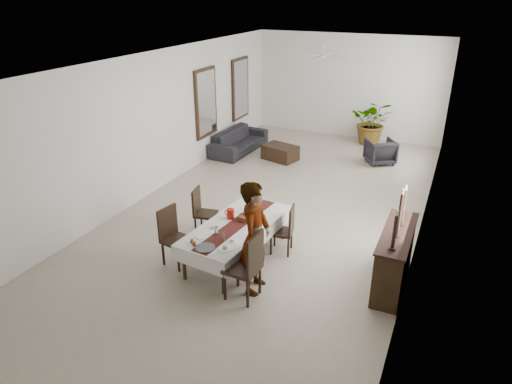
% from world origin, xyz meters
% --- Properties ---
extents(floor, '(6.00, 12.00, 0.00)m').
position_xyz_m(floor, '(0.00, 0.00, 0.00)').
color(floor, '#B4A78F').
rests_on(floor, ground).
extents(ceiling, '(6.00, 12.00, 0.02)m').
position_xyz_m(ceiling, '(0.00, 0.00, 3.20)').
color(ceiling, white).
rests_on(ceiling, wall_back).
extents(wall_back, '(6.00, 0.02, 3.20)m').
position_xyz_m(wall_back, '(0.00, 6.00, 1.60)').
color(wall_back, white).
rests_on(wall_back, floor).
extents(wall_front, '(6.00, 0.02, 3.20)m').
position_xyz_m(wall_front, '(0.00, -6.00, 1.60)').
color(wall_front, white).
rests_on(wall_front, floor).
extents(wall_left, '(0.02, 12.00, 3.20)m').
position_xyz_m(wall_left, '(-3.00, 0.00, 1.60)').
color(wall_left, white).
rests_on(wall_left, floor).
extents(wall_right, '(0.02, 12.00, 3.20)m').
position_xyz_m(wall_right, '(3.00, 0.00, 1.60)').
color(wall_right, white).
rests_on(wall_right, floor).
extents(dining_table_top, '(1.11, 2.21, 0.04)m').
position_xyz_m(dining_table_top, '(0.12, -2.10, 0.64)').
color(dining_table_top, black).
rests_on(dining_table_top, table_leg_fl).
extents(table_leg_fl, '(0.07, 0.07, 0.62)m').
position_xyz_m(table_leg_fl, '(-0.38, -3.07, 0.31)').
color(table_leg_fl, black).
rests_on(table_leg_fl, floor).
extents(table_leg_fr, '(0.07, 0.07, 0.62)m').
position_xyz_m(table_leg_fr, '(0.40, -3.15, 0.31)').
color(table_leg_fr, black).
rests_on(table_leg_fr, floor).
extents(table_leg_bl, '(0.07, 0.07, 0.62)m').
position_xyz_m(table_leg_bl, '(-0.16, -1.06, 0.31)').
color(table_leg_bl, black).
rests_on(table_leg_bl, floor).
extents(table_leg_br, '(0.07, 0.07, 0.62)m').
position_xyz_m(table_leg_br, '(0.62, -1.14, 0.31)').
color(table_leg_br, black).
rests_on(table_leg_br, floor).
extents(tablecloth_top, '(1.29, 2.39, 0.01)m').
position_xyz_m(tablecloth_top, '(0.12, -2.10, 0.67)').
color(tablecloth_top, silver).
rests_on(tablecloth_top, dining_table_top).
extents(tablecloth_drape_left, '(0.25, 2.28, 0.27)m').
position_xyz_m(tablecloth_drape_left, '(-0.40, -2.05, 0.54)').
color(tablecloth_drape_left, silver).
rests_on(tablecloth_drape_left, dining_table_top).
extents(tablecloth_drape_right, '(0.25, 2.28, 0.27)m').
position_xyz_m(tablecloth_drape_right, '(0.64, -2.16, 0.54)').
color(tablecloth_drape_right, silver).
rests_on(tablecloth_drape_right, dining_table_top).
extents(tablecloth_drape_near, '(1.04, 0.12, 0.27)m').
position_xyz_m(tablecloth_drape_near, '(-0.00, -3.24, 0.54)').
color(tablecloth_drape_near, white).
rests_on(tablecloth_drape_near, dining_table_top).
extents(tablecloth_drape_far, '(1.04, 0.12, 0.27)m').
position_xyz_m(tablecloth_drape_far, '(0.24, -0.97, 0.54)').
color(tablecloth_drape_far, white).
rests_on(tablecloth_drape_far, dining_table_top).
extents(table_runner, '(0.55, 2.24, 0.00)m').
position_xyz_m(table_runner, '(0.12, -2.10, 0.68)').
color(table_runner, '#5A1F19').
rests_on(table_runner, tablecloth_top).
extents(red_pitcher, '(0.15, 0.15, 0.18)m').
position_xyz_m(red_pitcher, '(-0.09, -1.95, 0.76)').
color(red_pitcher, '#99130B').
rests_on(red_pitcher, tablecloth_top).
extents(pitcher_handle, '(0.11, 0.03, 0.11)m').
position_xyz_m(pitcher_handle, '(-0.16, -1.94, 0.76)').
color(pitcher_handle, maroon).
rests_on(pitcher_handle, red_pitcher).
extents(wine_glass_near, '(0.06, 0.06, 0.15)m').
position_xyz_m(wine_glass_near, '(0.17, -2.69, 0.75)').
color(wine_glass_near, silver).
rests_on(wine_glass_near, tablecloth_top).
extents(wine_glass_mid, '(0.06, 0.06, 0.15)m').
position_xyz_m(wine_glass_mid, '(-0.02, -2.58, 0.75)').
color(wine_glass_mid, silver).
rests_on(wine_glass_mid, tablecloth_top).
extents(teacup_right, '(0.08, 0.08, 0.05)m').
position_xyz_m(teacup_right, '(0.33, -2.66, 0.70)').
color(teacup_right, white).
rests_on(teacup_right, saucer_right).
extents(saucer_right, '(0.13, 0.13, 0.01)m').
position_xyz_m(saucer_right, '(0.33, -2.66, 0.68)').
color(saucer_right, white).
rests_on(saucer_right, tablecloth_top).
extents(teacup_left, '(0.08, 0.08, 0.05)m').
position_xyz_m(teacup_left, '(-0.18, -2.39, 0.70)').
color(teacup_left, white).
rests_on(teacup_left, saucer_left).
extents(saucer_left, '(0.13, 0.13, 0.01)m').
position_xyz_m(saucer_left, '(-0.18, -2.39, 0.68)').
color(saucer_left, silver).
rests_on(saucer_left, tablecloth_top).
extents(plate_near_right, '(0.21, 0.21, 0.01)m').
position_xyz_m(plate_near_right, '(0.33, -2.93, 0.68)').
color(plate_near_right, white).
rests_on(plate_near_right, tablecloth_top).
extents(bread_near_right, '(0.08, 0.08, 0.08)m').
position_xyz_m(bread_near_right, '(0.33, -2.93, 0.71)').
color(bread_near_right, tan).
rests_on(bread_near_right, plate_near_right).
extents(plate_near_left, '(0.21, 0.21, 0.01)m').
position_xyz_m(plate_near_left, '(-0.21, -2.74, 0.68)').
color(plate_near_left, white).
rests_on(plate_near_left, tablecloth_top).
extents(plate_far_left, '(0.21, 0.21, 0.01)m').
position_xyz_m(plate_far_left, '(-0.11, -1.59, 0.68)').
color(plate_far_left, white).
rests_on(plate_far_left, tablecloth_top).
extents(serving_tray, '(0.32, 0.32, 0.02)m').
position_xyz_m(serving_tray, '(0.02, -3.03, 0.68)').
color(serving_tray, '#3C3B40').
rests_on(serving_tray, tablecloth_top).
extents(jam_jar_a, '(0.06, 0.06, 0.07)m').
position_xyz_m(jam_jar_a, '(-0.18, -3.04, 0.71)').
color(jam_jar_a, maroon).
rests_on(jam_jar_a, tablecloth_top).
extents(jam_jar_b, '(0.06, 0.06, 0.07)m').
position_xyz_m(jam_jar_b, '(-0.26, -2.97, 0.71)').
color(jam_jar_b, brown).
rests_on(jam_jar_b, tablecloth_top).
extents(fruit_basket, '(0.27, 0.27, 0.09)m').
position_xyz_m(fruit_basket, '(0.19, -1.89, 0.72)').
color(fruit_basket, brown).
rests_on(fruit_basket, tablecloth_top).
extents(fruit_red, '(0.08, 0.08, 0.08)m').
position_xyz_m(fruit_red, '(0.22, -1.87, 0.79)').
color(fruit_red, '#A12110').
rests_on(fruit_red, fruit_basket).
extents(fruit_green, '(0.07, 0.07, 0.07)m').
position_xyz_m(fruit_green, '(0.16, -1.86, 0.79)').
color(fruit_green, '#4D7322').
rests_on(fruit_green, fruit_basket).
extents(chair_right_near_seat, '(0.52, 0.52, 0.06)m').
position_xyz_m(chair_right_near_seat, '(0.70, -3.09, 0.51)').
color(chair_right_near_seat, black).
rests_on(chair_right_near_seat, chair_right_near_leg_fl).
extents(chair_right_near_leg_fl, '(0.05, 0.05, 0.48)m').
position_xyz_m(chair_right_near_leg_fl, '(0.89, -3.30, 0.24)').
color(chair_right_near_leg_fl, black).
rests_on(chair_right_near_leg_fl, floor).
extents(chair_right_near_leg_fr, '(0.05, 0.05, 0.48)m').
position_xyz_m(chair_right_near_leg_fr, '(0.92, -2.90, 0.24)').
color(chair_right_near_leg_fr, black).
rests_on(chair_right_near_leg_fr, floor).
extents(chair_right_near_leg_bl, '(0.05, 0.05, 0.48)m').
position_xyz_m(chair_right_near_leg_bl, '(0.49, -3.27, 0.24)').
color(chair_right_near_leg_bl, black).
rests_on(chair_right_near_leg_bl, floor).
extents(chair_right_near_leg_br, '(0.05, 0.05, 0.48)m').
position_xyz_m(chair_right_near_leg_br, '(0.52, -2.87, 0.24)').
color(chair_right_near_leg_br, black).
rests_on(chair_right_near_leg_br, floor).
extents(chair_right_near_back, '(0.07, 0.49, 0.62)m').
position_xyz_m(chair_right_near_back, '(0.93, -3.10, 0.85)').
color(chair_right_near_back, black).
rests_on(chair_right_near_back, chair_right_near_seat).
extents(chair_right_far_seat, '(0.45, 0.45, 0.04)m').
position_xyz_m(chair_right_far_seat, '(0.76, -1.59, 0.41)').
color(chair_right_far_seat, black).
rests_on(chair_right_far_seat, chair_right_far_leg_fl).
extents(chair_right_far_leg_fl, '(0.05, 0.05, 0.39)m').
position_xyz_m(chair_right_far_leg_fl, '(0.95, -1.72, 0.19)').
color(chair_right_far_leg_fl, black).
rests_on(chair_right_far_leg_fl, floor).
extents(chair_right_far_leg_fr, '(0.05, 0.05, 0.39)m').
position_xyz_m(chair_right_far_leg_fr, '(0.89, -1.40, 0.19)').
color(chair_right_far_leg_fr, black).
rests_on(chair_right_far_leg_fr, floor).
extents(chair_right_far_leg_bl, '(0.05, 0.05, 0.39)m').
position_xyz_m(chair_right_far_leg_bl, '(0.63, -1.77, 0.19)').
color(chair_right_far_leg_bl, black).
rests_on(chair_right_far_leg_bl, floor).
extents(chair_right_far_leg_br, '(0.05, 0.05, 0.39)m').
position_xyz_m(chair_right_far_leg_br, '(0.58, -1.46, 0.19)').
color(chair_right_far_leg_br, black).
rests_on(chair_right_far_leg_br, floor).
extents(chair_right_far_back, '(0.10, 0.39, 0.50)m').
position_xyz_m(chair_right_far_back, '(0.94, -1.56, 0.67)').
color(chair_right_far_back, black).
rests_on(chair_right_far_back, chair_right_far_seat).
extents(chair_left_near_seat, '(0.51, 0.51, 0.05)m').
position_xyz_m(chair_left_near_seat, '(-0.74, -2.71, 0.46)').
color(chair_left_near_seat, black).
rests_on(chair_left_near_seat, chair_left_near_leg_fl).
extents(chair_left_near_leg_fl, '(0.05, 0.05, 0.44)m').
position_xyz_m(chair_left_near_leg_fl, '(-0.88, -2.50, 0.22)').
color(chair_left_near_leg_fl, black).
rests_on(chair_left_near_leg_fl, floor).
extents(chair_left_near_leg_fr, '(0.05, 0.05, 0.44)m').
position_xyz_m(chair_left_near_leg_fr, '(-0.95, -2.85, 0.22)').
color(chair_left_near_leg_fr, black).
rests_on(chair_left_near_leg_fr, floor).
extents(chair_left_near_leg_bl, '(0.05, 0.05, 0.44)m').
position_xyz_m(chair_left_near_leg_bl, '(-0.53, -2.56, 0.22)').
color(chair_left_near_leg_bl, black).
rests_on(chair_left_near_leg_bl, floor).
extents(chair_left_near_leg_br, '(0.05, 0.05, 0.44)m').
position_xyz_m(chair_left_near_leg_br, '(-0.59, -2.92, 0.22)').
color(chair_left_near_leg_br, black).
rests_on(chair_left_near_leg_br, floor).
extents(chair_left_near_back, '(0.12, 0.44, 0.56)m').
position_xyz_m(chair_left_near_back, '(-0.93, -2.67, 0.76)').
color(chair_left_near_back, black).
rests_on(chair_left_near_back, chair_left_near_seat).
extents(chair_left_far_seat, '(0.46, 0.46, 0.05)m').
position_xyz_m(chair_left_far_seat, '(-0.84, -1.55, 0.41)').
color(chair_left_far_seat, black).
rests_on(chair_left_far_seat, chair_left_far_leg_fl).
extents(chair_left_far_leg_fl, '(0.05, 0.05, 0.39)m').
position_xyz_m(chair_left_far_leg_fl, '(-1.03, -1.42, 0.20)').
color(chair_left_far_leg_fl, black).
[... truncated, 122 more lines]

